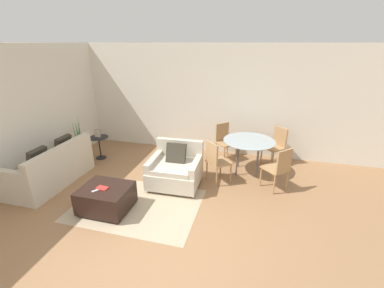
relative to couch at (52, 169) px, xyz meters
The scene contains 17 objects.
ground_plane 2.83m from the couch, 19.20° to the right, with size 20.00×20.00×0.00m, color #936B47.
wall_back 3.84m from the couch, 43.82° to the left, with size 12.00×0.06×2.75m.
wall_left 1.33m from the couch, 133.83° to the left, with size 0.06×12.00×2.75m.
area_rug 2.10m from the couch, ahead, with size 2.23×1.60×0.01m.
couch is the anchor object (origin of this frame).
armchair 2.57m from the couch, 13.67° to the left, with size 1.03×0.95×0.88m.
ottoman 1.70m from the couch, 18.72° to the right, with size 0.83×0.71×0.44m.
book_stack 1.70m from the couch, 20.22° to the right, with size 0.21×0.14×0.02m.
tv_remote_primary 1.67m from the couch, 23.52° to the right, with size 0.13×0.15×0.01m.
potted_plant 1.28m from the couch, 100.98° to the left, with size 0.35×0.35×1.08m.
side_table 1.36m from the couch, 79.22° to the left, with size 0.47×0.47×0.57m.
picture_frame 1.40m from the couch, 79.22° to the left, with size 0.18×0.07×0.19m.
dining_table 4.20m from the couch, 21.36° to the left, with size 1.12×1.12×0.77m.
dining_chair_near_left 3.41m from the couch, 15.40° to the left, with size 0.59×0.59×0.90m.
dining_chair_near_right 4.61m from the couch, 11.30° to the left, with size 0.59×0.59×0.90m.
dining_chair_far_left 3.92m from the couch, 33.22° to the left, with size 0.59×0.59×0.90m.
dining_chair_far_right 5.01m from the couch, 25.40° to the left, with size 0.59×0.59×0.90m.
Camera 1 is at (1.37, -2.91, 2.77)m, focal length 24.00 mm.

